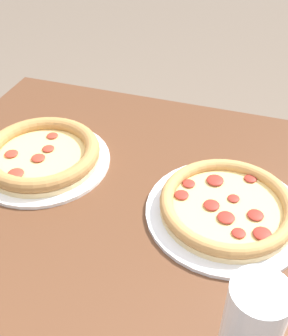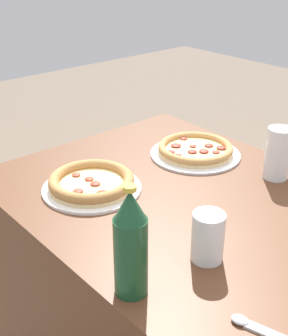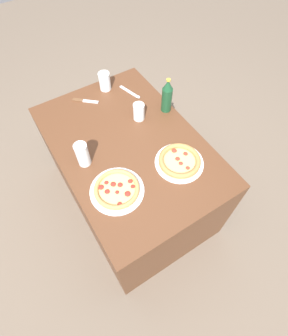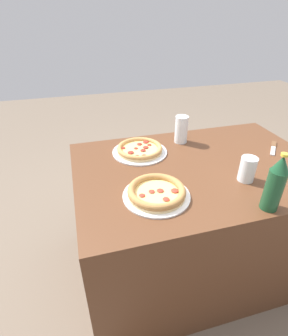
{
  "view_description": "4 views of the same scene",
  "coord_description": "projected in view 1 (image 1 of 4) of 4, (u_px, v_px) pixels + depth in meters",
  "views": [
    {
      "loc": [
        0.32,
        0.25,
        1.28
      ],
      "look_at": [
        -0.28,
        0.05,
        0.77
      ],
      "focal_mm": 45.0,
      "sensor_mm": 36.0,
      "label": 1
    },
    {
      "loc": [
        0.71,
        -0.85,
        1.37
      ],
      "look_at": [
        -0.25,
        -0.02,
        0.75
      ],
      "focal_mm": 50.0,
      "sensor_mm": 36.0,
      "label": 2
    },
    {
      "loc": [
        -0.92,
        0.46,
        1.99
      ],
      "look_at": [
        -0.26,
        0.04,
        0.81
      ],
      "focal_mm": 28.0,
      "sensor_mm": 36.0,
      "label": 3
    },
    {
      "loc": [
        -0.58,
        -1.02,
        1.41
      ],
      "look_at": [
        -0.3,
        -0.01,
        0.76
      ],
      "focal_mm": 28.0,
      "sensor_mm": 36.0,
      "label": 4
    }
  ],
  "objects": [
    {
      "name": "pizza_pepperoni",
      "position": [
        42.0,
        155.0,
        0.89
      ],
      "size": [
        0.29,
        0.29,
        0.05
      ],
      "color": "white",
      "rests_on": "table"
    },
    {
      "name": "glass_mango_juice",
      "position": [
        250.0,
        332.0,
        0.53
      ],
      "size": [
        0.07,
        0.07,
        0.16
      ],
      "color": "white",
      "rests_on": "table"
    },
    {
      "name": "pizza_salami",
      "position": [
        227.0,
        207.0,
        0.78
      ],
      "size": [
        0.3,
        0.3,
        0.04
      ],
      "color": "silver",
      "rests_on": "table"
    }
  ]
}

